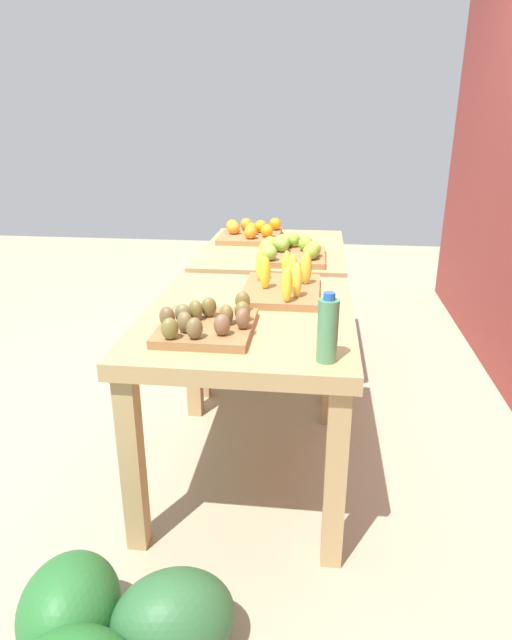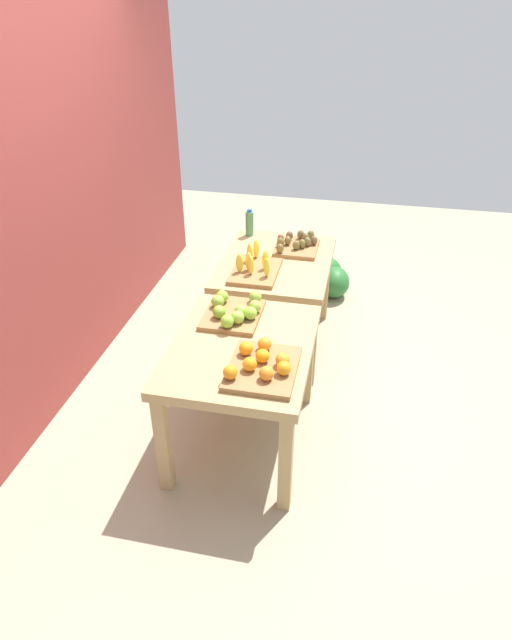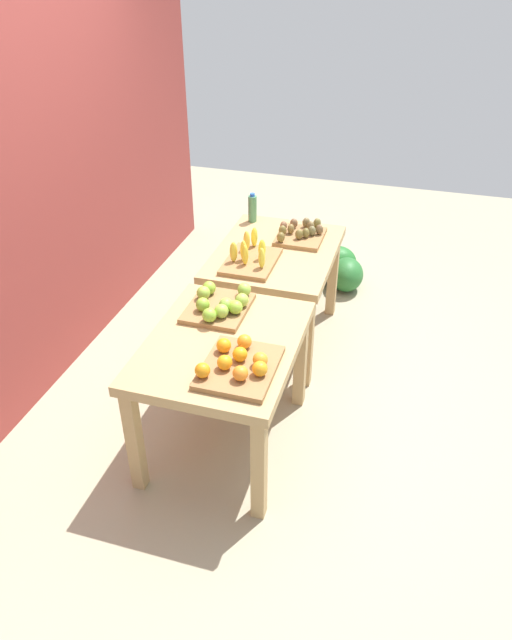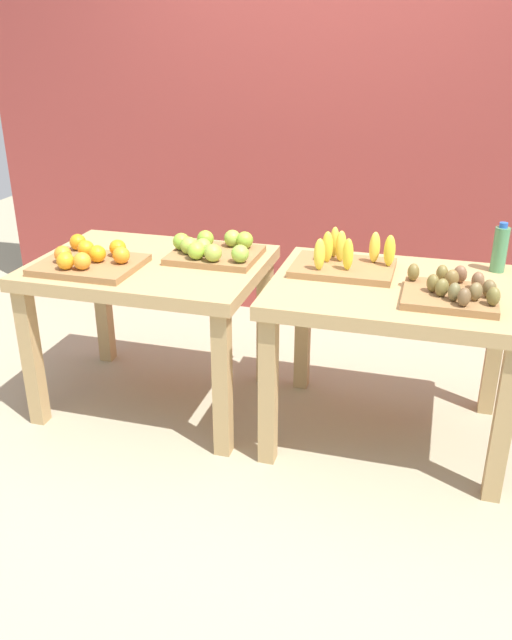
# 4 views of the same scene
# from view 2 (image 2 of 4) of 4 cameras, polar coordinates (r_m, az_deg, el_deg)

# --- Properties ---
(ground_plane) EXTENTS (8.00, 8.00, 0.00)m
(ground_plane) POSITION_cam_2_polar(r_m,az_deg,el_deg) (3.95, 0.49, -6.81)
(ground_plane) COLOR #9E967A
(back_wall) EXTENTS (4.40, 0.12, 3.00)m
(back_wall) POSITION_cam_2_polar(r_m,az_deg,el_deg) (3.72, -20.94, 14.76)
(back_wall) COLOR #923733
(back_wall) RESTS_ON ground_plane
(display_table_left) EXTENTS (1.04, 0.80, 0.73)m
(display_table_left) POSITION_cam_2_polar(r_m,az_deg,el_deg) (3.14, -1.50, -4.20)
(display_table_left) COLOR tan
(display_table_left) RESTS_ON ground_plane
(display_table_right) EXTENTS (1.04, 0.80, 0.73)m
(display_table_right) POSITION_cam_2_polar(r_m,az_deg,el_deg) (4.07, 2.11, 4.99)
(display_table_right) COLOR tan
(display_table_right) RESTS_ON ground_plane
(orange_bin) EXTENTS (0.44, 0.36, 0.11)m
(orange_bin) POSITION_cam_2_polar(r_m,az_deg,el_deg) (2.85, 0.63, -4.78)
(orange_bin) COLOR olive
(orange_bin) RESTS_ON display_table_left
(apple_bin) EXTENTS (0.43, 0.35, 0.11)m
(apple_bin) POSITION_cam_2_polar(r_m,az_deg,el_deg) (3.30, -2.28, 0.92)
(apple_bin) COLOR olive
(apple_bin) RESTS_ON display_table_left
(banana_crate) EXTENTS (0.44, 0.32, 0.17)m
(banana_crate) POSITION_cam_2_polar(r_m,az_deg,el_deg) (3.82, -0.12, 5.56)
(banana_crate) COLOR olive
(banana_crate) RESTS_ON display_table_right
(kiwi_bin) EXTENTS (0.37, 0.33, 0.10)m
(kiwi_bin) POSITION_cam_2_polar(r_m,az_deg,el_deg) (4.20, 4.29, 7.93)
(kiwi_bin) COLOR olive
(kiwi_bin) RESTS_ON display_table_right
(water_bottle) EXTENTS (0.06, 0.06, 0.22)m
(water_bottle) POSITION_cam_2_polar(r_m,az_deg,el_deg) (4.41, -0.68, 10.17)
(water_bottle) COLOR #4C8C59
(water_bottle) RESTS_ON display_table_right
(watermelon_pile) EXTENTS (0.55, 0.67, 0.28)m
(watermelon_pile) POSITION_cam_2_polar(r_m,az_deg,el_deg) (5.10, 6.81, 4.49)
(watermelon_pile) COLOR #256C2A
(watermelon_pile) RESTS_ON ground_plane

